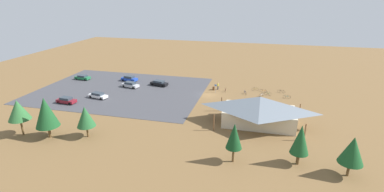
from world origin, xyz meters
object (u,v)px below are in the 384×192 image
bicycle_orange_trailside (264,91)px  car_black_front_row (159,83)px  bicycle_blue_back_row (245,93)px  bicycle_black_by_bin (281,91)px  bicycle_yellow_edge_south (255,89)px  bicycle_red_near_porch (225,90)px  car_silver_inner_stall (130,85)px  pine_far_west (46,112)px  lot_sign (216,87)px  pine_east (234,136)px  visitor_by_pavilion (218,86)px  bike_pavilion (259,109)px  car_green_by_curb (83,77)px  car_maroon_second_row (66,100)px  pine_mideast (301,140)px  bicycle_white_front_row (262,95)px  pine_center (352,150)px  trash_bin (214,88)px  bicycle_teal_near_sign (287,97)px  bicycle_green_yard_front (268,94)px  car_white_end_stall (98,95)px  car_blue_back_corner (129,78)px  pine_midwest (18,110)px

bicycle_orange_trailside → car_black_front_row: (27.48, 1.47, 0.40)m
bicycle_blue_back_row → bicycle_black_by_bin: (-8.78, -3.10, 0.03)m
bicycle_yellow_edge_south → bicycle_black_by_bin: bicycle_yellow_edge_south is taller
bicycle_red_near_porch → bicycle_black_by_bin: (-13.78, -2.50, 0.04)m
bicycle_blue_back_row → bicycle_orange_trailside: (-4.43, -2.56, -0.01)m
bicycle_red_near_porch → car_silver_inner_stall: (24.97, 2.74, 0.42)m
bicycle_blue_back_row → pine_far_west: bearing=44.8°
lot_sign → pine_east: pine_east is taller
car_silver_inner_stall → visitor_by_pavilion: 23.19m
bike_pavilion → lot_sign: size_ratio=7.31×
lot_sign → bicycle_black_by_bin: bearing=-166.8°
pine_east → car_green_by_curb: pine_east is taller
bicycle_blue_back_row → car_maroon_second_row: size_ratio=0.33×
pine_mideast → car_maroon_second_row: (48.81, -13.15, -3.27)m
bicycle_black_by_bin → bicycle_white_front_row: size_ratio=1.32×
pine_center → car_black_front_row: 50.73m
car_maroon_second_row → car_green_by_curb: (7.47, -17.44, -0.03)m
pine_center → bicycle_black_by_bin: (7.46, -33.93, -3.61)m
trash_bin → bicycle_yellow_edge_south: bearing=-168.5°
pine_far_west → bicycle_yellow_edge_south: (-33.74, -34.40, -4.33)m
bicycle_red_near_porch → bicycle_teal_near_sign: bearing=174.6°
bike_pavilion → bicycle_blue_back_row: 17.57m
bicycle_green_yard_front → bicycle_yellow_edge_south: size_ratio=1.00×
car_maroon_second_row → bicycle_red_near_porch: bearing=-153.5°
bike_pavilion → bicycle_teal_near_sign: size_ratio=8.80×
bicycle_yellow_edge_south → car_black_front_row: car_black_front_row is taller
car_silver_inner_stall → car_white_end_stall: (3.93, 9.39, -0.05)m
car_maroon_second_row → car_green_by_curb: size_ratio=1.03×
trash_bin → car_silver_inner_stall: car_silver_inner_stall is taller
car_silver_inner_stall → bicycle_orange_trailside: bearing=-172.2°
bicycle_teal_near_sign → car_blue_back_corner: 42.77m
bicycle_teal_near_sign → car_maroon_second_row: bearing=17.6°
car_blue_back_corner → car_maroon_second_row: bearing=72.1°
bicycle_white_front_row → car_blue_back_corner: (36.77, -3.93, 0.40)m
car_blue_back_corner → bicycle_teal_near_sign: bearing=174.8°
trash_bin → car_white_end_stall: (25.77, 12.63, 0.27)m
bicycle_yellow_edge_south → bicycle_orange_trailside: 2.23m
car_blue_back_corner → pine_midwest: bearing=83.5°
pine_east → bicycle_green_yard_front: pine_east is taller
trash_bin → car_silver_inner_stall: (21.84, 3.25, 0.32)m
pine_far_west → lot_sign: bearing=-128.3°
lot_sign → bicycle_blue_back_row: 7.44m
bike_pavilion → bicycle_green_yard_front: bearing=-95.8°
pine_midwest → car_black_front_row: (-13.64, -32.63, -3.98)m
bicycle_red_near_porch → bicycle_green_yard_front: 10.51m
bike_pavilion → bicycle_white_front_row: size_ratio=11.92×
pine_mideast → bicycle_teal_near_sign: 28.90m
pine_mideast → car_maroon_second_row: pine_mideast is taller
bicycle_white_front_row → car_green_by_curb: (50.53, -1.94, 0.33)m
pine_far_west → pine_center: bearing=-179.6°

